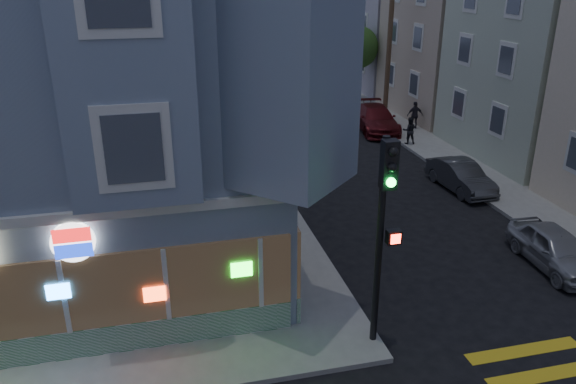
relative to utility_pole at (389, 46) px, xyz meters
name	(u,v)px	position (x,y,z in m)	size (l,w,h in m)	color
sidewalk_ne	(544,115)	(11.00, -1.00, -4.72)	(24.00, 42.00, 0.15)	gray
corner_building	(34,83)	(-18.00, -13.02, 1.02)	(14.60, 14.60, 11.40)	slate
row_house_c	(489,43)	(7.50, 1.00, -0.15)	(12.00, 8.60, 9.00)	#BCAB91
row_house_d	(427,19)	(7.50, 10.00, 0.60)	(12.00, 8.60, 10.50)	#ABA4B5
utility_pole	(389,46)	(0.00, 0.00, 0.00)	(2.20, 0.30, 9.00)	#4C3826
street_tree_near	(357,47)	(0.20, 6.00, -0.86)	(3.00, 3.00, 5.30)	#4C3826
street_tree_far	(324,35)	(0.20, 14.00, -0.86)	(3.00, 3.00, 5.30)	#4C3826
pedestrian_a	(409,130)	(-0.70, -5.05, -3.90)	(0.73, 0.57, 1.50)	black
pedestrian_b	(415,115)	(1.00, -2.20, -3.83)	(0.96, 0.40, 1.63)	#27242D
parked_car_a	(555,248)	(-1.84, -18.67, -4.13)	(1.57, 3.90, 1.33)	#A0A2A7
parked_car_b	(461,176)	(-1.30, -11.68, -4.15)	(1.37, 3.94, 1.30)	#3C3E41
parked_car_c	(376,119)	(-1.30, -1.70, -4.04)	(2.11, 5.18, 1.50)	maroon
parked_car_d	(310,97)	(-3.40, 5.53, -4.15)	(2.14, 4.64, 1.29)	#979BA1
traffic_signal	(385,210)	(-9.18, -21.24, -0.88)	(0.64, 0.62, 5.57)	black
fire_hydrant	(466,172)	(-0.70, -11.07, -4.20)	(0.49, 0.28, 0.84)	white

